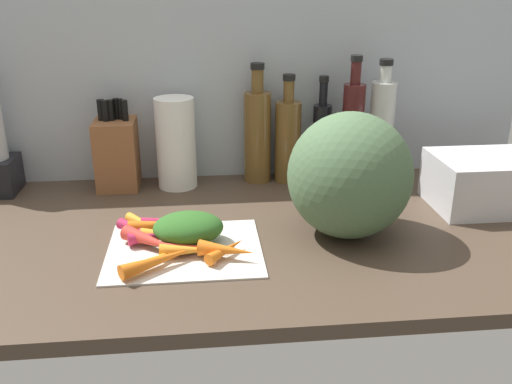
% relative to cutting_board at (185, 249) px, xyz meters
% --- Properties ---
extents(ground_plane, '(1.70, 0.80, 0.03)m').
position_rel_cutting_board_xyz_m(ground_plane, '(0.12, 0.10, -0.02)').
color(ground_plane, '#47382B').
extents(wall_back, '(1.70, 0.03, 0.60)m').
position_rel_cutting_board_xyz_m(wall_back, '(0.12, 0.49, 0.30)').
color(wall_back, '#ADB7C1').
rests_on(wall_back, ground_plane).
extents(cutting_board, '(0.32, 0.27, 0.01)m').
position_rel_cutting_board_xyz_m(cutting_board, '(0.00, 0.00, 0.00)').
color(cutting_board, beige).
rests_on(cutting_board, ground_plane).
extents(carrot_0, '(0.12, 0.03, 0.03)m').
position_rel_cutting_board_xyz_m(carrot_0, '(0.01, -0.04, 0.02)').
color(carrot_0, orange).
rests_on(carrot_0, cutting_board).
extents(carrot_1, '(0.12, 0.07, 0.03)m').
position_rel_cutting_board_xyz_m(carrot_1, '(0.09, -0.06, 0.02)').
color(carrot_1, orange).
rests_on(carrot_1, cutting_board).
extents(carrot_2, '(0.16, 0.06, 0.03)m').
position_rel_cutting_board_xyz_m(carrot_2, '(-0.02, 0.03, 0.02)').
color(carrot_2, orange).
rests_on(carrot_2, cutting_board).
extents(carrot_3, '(0.14, 0.04, 0.03)m').
position_rel_cutting_board_xyz_m(carrot_3, '(-0.03, 0.10, 0.02)').
color(carrot_3, '#B2264C').
rests_on(carrot_3, cutting_board).
extents(carrot_4, '(0.16, 0.12, 0.03)m').
position_rel_cutting_board_xyz_m(carrot_4, '(-0.05, -0.08, 0.02)').
color(carrot_4, orange).
rests_on(carrot_4, cutting_board).
extents(carrot_5, '(0.13, 0.14, 0.02)m').
position_rel_cutting_board_xyz_m(carrot_5, '(-0.07, 0.09, 0.02)').
color(carrot_5, orange).
rests_on(carrot_5, cutting_board).
extents(carrot_6, '(0.10, 0.09, 0.03)m').
position_rel_cutting_board_xyz_m(carrot_6, '(-0.11, 0.08, 0.02)').
color(carrot_6, '#B2264C').
rests_on(carrot_6, cutting_board).
extents(carrot_7, '(0.11, 0.05, 0.03)m').
position_rel_cutting_board_xyz_m(carrot_7, '(-0.07, 0.03, 0.02)').
color(carrot_7, '#B2264C').
rests_on(carrot_7, cutting_board).
extents(carrot_8, '(0.14, 0.13, 0.03)m').
position_rel_cutting_board_xyz_m(carrot_8, '(-0.06, -0.00, 0.02)').
color(carrot_8, red).
rests_on(carrot_8, cutting_board).
extents(carrot_9, '(0.17, 0.04, 0.03)m').
position_rel_cutting_board_xyz_m(carrot_9, '(-0.04, 0.08, 0.02)').
color(carrot_9, orange).
rests_on(carrot_9, cutting_board).
extents(carrot_10, '(0.12, 0.11, 0.02)m').
position_rel_cutting_board_xyz_m(carrot_10, '(-0.05, -0.07, 0.02)').
color(carrot_10, orange).
rests_on(carrot_10, cutting_board).
extents(carrot_11, '(0.09, 0.10, 0.02)m').
position_rel_cutting_board_xyz_m(carrot_11, '(0.09, -0.04, 0.02)').
color(carrot_11, orange).
rests_on(carrot_11, cutting_board).
extents(carrot_12, '(0.13, 0.03, 0.02)m').
position_rel_cutting_board_xyz_m(carrot_12, '(0.02, -0.03, 0.02)').
color(carrot_12, red).
rests_on(carrot_12, cutting_board).
extents(carrot_greens_pile, '(0.15, 0.12, 0.06)m').
position_rel_cutting_board_xyz_m(carrot_greens_pile, '(0.01, 0.03, 0.04)').
color(carrot_greens_pile, '#2D6023').
rests_on(carrot_greens_pile, cutting_board).
extents(winter_squash, '(0.27, 0.27, 0.28)m').
position_rel_cutting_board_xyz_m(winter_squash, '(0.36, 0.05, 0.14)').
color(winter_squash, '#4C6B47').
rests_on(winter_squash, ground_plane).
extents(knife_block, '(0.11, 0.13, 0.24)m').
position_rel_cutting_board_xyz_m(knife_block, '(-0.18, 0.41, 0.09)').
color(knife_block, brown).
rests_on(knife_block, ground_plane).
extents(paper_towel_roll, '(0.11, 0.11, 0.25)m').
position_rel_cutting_board_xyz_m(paper_towel_roll, '(-0.02, 0.40, 0.12)').
color(paper_towel_roll, white).
rests_on(paper_towel_roll, ground_plane).
extents(bottle_0, '(0.07, 0.07, 0.33)m').
position_rel_cutting_board_xyz_m(bottle_0, '(0.20, 0.42, 0.13)').
color(bottle_0, brown).
rests_on(bottle_0, ground_plane).
extents(bottle_1, '(0.07, 0.07, 0.30)m').
position_rel_cutting_board_xyz_m(bottle_1, '(0.28, 0.41, 0.12)').
color(bottle_1, brown).
rests_on(bottle_1, ground_plane).
extents(bottle_2, '(0.05, 0.05, 0.29)m').
position_rel_cutting_board_xyz_m(bottle_2, '(0.38, 0.42, 0.11)').
color(bottle_2, black).
rests_on(bottle_2, ground_plane).
extents(bottle_3, '(0.06, 0.06, 0.35)m').
position_rel_cutting_board_xyz_m(bottle_3, '(0.46, 0.38, 0.14)').
color(bottle_3, '#471919').
rests_on(bottle_3, ground_plane).
extents(bottle_4, '(0.07, 0.07, 0.34)m').
position_rel_cutting_board_xyz_m(bottle_4, '(0.53, 0.37, 0.15)').
color(bottle_4, silver).
rests_on(bottle_4, ground_plane).
extents(dish_rack, '(0.26, 0.20, 0.13)m').
position_rel_cutting_board_xyz_m(dish_rack, '(0.75, 0.17, 0.06)').
color(dish_rack, silver).
rests_on(dish_rack, ground_plane).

